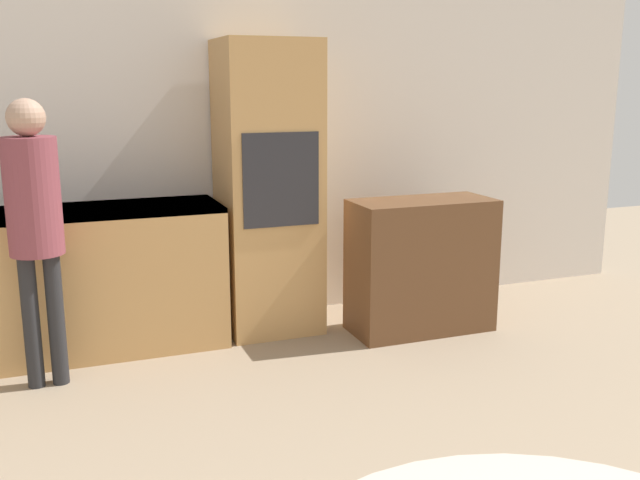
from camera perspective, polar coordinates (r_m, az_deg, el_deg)
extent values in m
cube|color=silver|center=(5.03, -9.11, 8.01)|extent=(7.09, 0.05, 2.60)
cube|color=tan|center=(4.74, -24.12, -3.56)|extent=(2.68, 0.60, 0.92)
cube|color=tan|center=(4.82, -4.18, 4.10)|extent=(0.63, 0.58, 1.96)
cube|color=#28282D|center=(4.53, -3.12, 4.81)|extent=(0.50, 0.01, 0.60)
cube|color=brown|center=(4.92, 8.08, -2.04)|extent=(0.96, 0.45, 0.91)
cylinder|color=#262628|center=(4.29, -22.10, -6.09)|extent=(0.09, 0.09, 0.76)
cylinder|color=#262628|center=(4.28, -20.35, -5.96)|extent=(0.09, 0.09, 0.76)
cylinder|color=brown|center=(4.13, -21.99, 3.25)|extent=(0.29, 0.29, 0.64)
sphere|color=tan|center=(4.09, -22.48, 9.05)|extent=(0.20, 0.20, 0.20)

